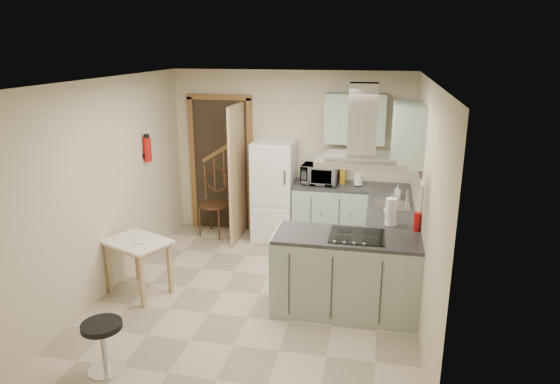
% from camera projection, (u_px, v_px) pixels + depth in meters
% --- Properties ---
extents(floor, '(4.20, 4.20, 0.00)m').
position_uv_depth(floor, '(259.00, 294.00, 5.94)').
color(floor, '#C0AF95').
rests_on(floor, ground).
extents(ceiling, '(4.20, 4.20, 0.00)m').
position_uv_depth(ceiling, '(257.00, 80.00, 5.22)').
color(ceiling, silver).
rests_on(ceiling, back_wall).
extents(back_wall, '(3.60, 0.00, 3.60)m').
position_uv_depth(back_wall, '(291.00, 155.00, 7.55)').
color(back_wall, beige).
rests_on(back_wall, floor).
extents(left_wall, '(0.00, 4.20, 4.20)m').
position_uv_depth(left_wall, '(111.00, 185.00, 5.92)').
color(left_wall, beige).
rests_on(left_wall, floor).
extents(right_wall, '(0.00, 4.20, 4.20)m').
position_uv_depth(right_wall, '(424.00, 204.00, 5.24)').
color(right_wall, beige).
rests_on(right_wall, floor).
extents(doorway, '(1.10, 0.12, 2.10)m').
position_uv_depth(doorway, '(221.00, 165.00, 7.79)').
color(doorway, brown).
rests_on(doorway, floor).
extents(fridge, '(0.60, 0.60, 1.50)m').
position_uv_depth(fridge, '(274.00, 191.00, 7.45)').
color(fridge, white).
rests_on(fridge, floor).
extents(counter_back, '(1.08, 0.60, 0.90)m').
position_uv_depth(counter_back, '(331.00, 214.00, 7.37)').
color(counter_back, '#9EB2A0').
rests_on(counter_back, floor).
extents(counter_right, '(0.60, 1.95, 0.90)m').
position_uv_depth(counter_right, '(389.00, 234.00, 6.58)').
color(counter_right, '#9EB2A0').
rests_on(counter_right, floor).
extents(splashback, '(1.68, 0.02, 0.50)m').
position_uv_depth(splashback, '(354.00, 164.00, 7.39)').
color(splashback, beige).
rests_on(splashback, counter_back).
extents(wall_cabinet_back, '(0.85, 0.35, 0.70)m').
position_uv_depth(wall_cabinet_back, '(355.00, 118.00, 7.04)').
color(wall_cabinet_back, '#9EB2A0').
rests_on(wall_cabinet_back, back_wall).
extents(wall_cabinet_right, '(0.35, 0.90, 0.70)m').
position_uv_depth(wall_cabinet_right, '(408.00, 133.00, 5.90)').
color(wall_cabinet_right, '#9EB2A0').
rests_on(wall_cabinet_right, right_wall).
extents(peninsula, '(1.55, 0.65, 0.90)m').
position_uv_depth(peninsula, '(346.00, 274.00, 5.45)').
color(peninsula, '#9EB2A0').
rests_on(peninsula, floor).
extents(hob, '(0.58, 0.50, 0.01)m').
position_uv_depth(hob, '(357.00, 236.00, 5.30)').
color(hob, black).
rests_on(hob, peninsula).
extents(extractor_hood, '(0.90, 0.55, 0.10)m').
position_uv_depth(extractor_hood, '(361.00, 161.00, 5.06)').
color(extractor_hood, silver).
rests_on(extractor_hood, ceiling).
extents(sink, '(0.45, 0.40, 0.01)m').
position_uv_depth(sink, '(392.00, 205.00, 6.29)').
color(sink, silver).
rests_on(sink, counter_right).
extents(fire_extinguisher, '(0.10, 0.10, 0.32)m').
position_uv_depth(fire_extinguisher, '(148.00, 150.00, 6.68)').
color(fire_extinguisher, '#B2140F').
rests_on(fire_extinguisher, left_wall).
extents(drop_leaf_table, '(0.87, 0.78, 0.67)m').
position_uv_depth(drop_leaf_table, '(139.00, 267.00, 5.89)').
color(drop_leaf_table, tan).
rests_on(drop_leaf_table, floor).
extents(bentwood_chair, '(0.50, 0.50, 0.96)m').
position_uv_depth(bentwood_chair, '(214.00, 205.00, 7.67)').
color(bentwood_chair, '#542C1C').
rests_on(bentwood_chair, floor).
extents(stool, '(0.41, 0.41, 0.49)m').
position_uv_depth(stool, '(104.00, 347.00, 4.49)').
color(stool, black).
rests_on(stool, floor).
extents(microwave, '(0.54, 0.39, 0.28)m').
position_uv_depth(microwave, '(320.00, 174.00, 7.23)').
color(microwave, black).
rests_on(microwave, counter_back).
extents(kettle, '(0.16, 0.16, 0.19)m').
position_uv_depth(kettle, '(358.00, 179.00, 7.15)').
color(kettle, white).
rests_on(kettle, counter_back).
extents(cereal_box, '(0.07, 0.17, 0.26)m').
position_uv_depth(cereal_box, '(343.00, 174.00, 7.29)').
color(cereal_box, '#C89017').
rests_on(cereal_box, counter_back).
extents(soap_bottle, '(0.08, 0.08, 0.18)m').
position_uv_depth(soap_bottle, '(397.00, 192.00, 6.58)').
color(soap_bottle, silver).
rests_on(soap_bottle, counter_right).
extents(paper_towel, '(0.15, 0.15, 0.32)m').
position_uv_depth(paper_towel, '(391.00, 211.00, 5.59)').
color(paper_towel, white).
rests_on(paper_towel, counter_right).
extents(cup, '(0.13, 0.13, 0.09)m').
position_uv_depth(cup, '(388.00, 211.00, 5.95)').
color(cup, silver).
rests_on(cup, counter_right).
extents(red_bottle, '(0.07, 0.07, 0.21)m').
position_uv_depth(red_bottle, '(417.00, 222.00, 5.43)').
color(red_bottle, red).
rests_on(red_bottle, peninsula).
extents(book, '(0.22, 0.24, 0.09)m').
position_uv_depth(book, '(133.00, 239.00, 5.73)').
color(book, '#A94438').
rests_on(book, drop_leaf_table).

